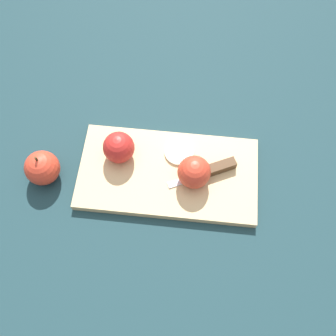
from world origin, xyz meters
The scene contains 7 objects.
ground_plane centered at (0.00, 0.00, 0.00)m, with size 4.00×4.00×0.00m, color #193338.
cutting_board centered at (0.00, 0.00, 0.01)m, with size 0.41×0.23×0.02m.
apple_half_left centered at (-0.11, 0.04, 0.06)m, with size 0.07×0.07×0.07m.
apple_half_right centered at (0.06, -0.01, 0.06)m, with size 0.07×0.07×0.07m.
knife centered at (0.11, 0.01, 0.03)m, with size 0.15×0.08×0.02m.
apple_slice centered at (0.02, 0.05, 0.02)m, with size 0.07×0.07×0.01m.
apple_whole centered at (-0.28, -0.01, 0.04)m, with size 0.08×0.08×0.09m.
Camera 1 is at (0.02, -0.37, 0.82)m, focal length 42.00 mm.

